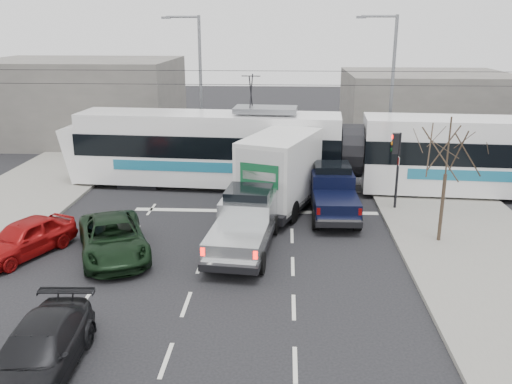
# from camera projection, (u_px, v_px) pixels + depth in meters

# --- Properties ---
(ground) EXTENTS (120.00, 120.00, 0.00)m
(ground) POSITION_uv_depth(u_px,v_px,m) (246.00, 265.00, 19.91)
(ground) COLOR black
(ground) RESTS_ON ground
(sidewalk_right) EXTENTS (6.00, 60.00, 0.15)m
(sidewalk_right) POSITION_uv_depth(u_px,v_px,m) (496.00, 269.00, 19.42)
(sidewalk_right) COLOR gray
(sidewalk_right) RESTS_ON ground
(rails) EXTENTS (60.00, 1.60, 0.03)m
(rails) POSITION_uv_depth(u_px,v_px,m) (260.00, 187.00, 29.44)
(rails) COLOR #33302D
(rails) RESTS_ON ground
(building_left) EXTENTS (14.00, 10.00, 6.00)m
(building_left) POSITION_uv_depth(u_px,v_px,m) (82.00, 100.00, 40.73)
(building_left) COLOR slate
(building_left) RESTS_ON ground
(building_right) EXTENTS (12.00, 10.00, 5.00)m
(building_right) POSITION_uv_depth(u_px,v_px,m) (425.00, 106.00, 41.43)
(building_right) COLOR slate
(building_right) RESTS_ON ground
(bare_tree) EXTENTS (2.40, 2.40, 5.00)m
(bare_tree) POSITION_uv_depth(u_px,v_px,m) (448.00, 152.00, 20.77)
(bare_tree) COLOR #47382B
(bare_tree) RESTS_ON ground
(traffic_signal) EXTENTS (0.44, 0.44, 3.60)m
(traffic_signal) POSITION_uv_depth(u_px,v_px,m) (396.00, 154.00, 24.96)
(traffic_signal) COLOR black
(traffic_signal) RESTS_ON ground
(street_lamp_near) EXTENTS (2.38, 0.25, 9.00)m
(street_lamp_near) POSITION_uv_depth(u_px,v_px,m) (389.00, 85.00, 31.36)
(street_lamp_near) COLOR slate
(street_lamp_near) RESTS_ON ground
(street_lamp_far) EXTENTS (2.38, 0.25, 9.00)m
(street_lamp_far) POSITION_uv_depth(u_px,v_px,m) (198.00, 80.00, 33.87)
(street_lamp_far) COLOR slate
(street_lamp_far) RESTS_ON ground
(catenary) EXTENTS (60.00, 0.20, 7.00)m
(catenary) POSITION_uv_depth(u_px,v_px,m) (260.00, 116.00, 28.29)
(catenary) COLOR black
(catenary) RESTS_ON ground
(tram) EXTENTS (29.22, 4.94, 5.94)m
(tram) POSITION_uv_depth(u_px,v_px,m) (351.00, 152.00, 28.22)
(tram) COLOR white
(tram) RESTS_ON ground
(silver_pickup) EXTENTS (2.69, 6.23, 2.20)m
(silver_pickup) POSITION_uv_depth(u_px,v_px,m) (246.00, 221.00, 21.24)
(silver_pickup) COLOR black
(silver_pickup) RESTS_ON ground
(box_truck) EXTENTS (4.86, 7.70, 3.64)m
(box_truck) POSITION_uv_depth(u_px,v_px,m) (285.00, 171.00, 25.73)
(box_truck) COLOR black
(box_truck) RESTS_ON ground
(navy_pickup) EXTENTS (2.15, 5.34, 2.23)m
(navy_pickup) POSITION_uv_depth(u_px,v_px,m) (333.00, 192.00, 24.93)
(navy_pickup) COLOR black
(navy_pickup) RESTS_ON ground
(green_car) EXTENTS (4.13, 5.64, 1.42)m
(green_car) POSITION_uv_depth(u_px,v_px,m) (113.00, 238.00, 20.55)
(green_car) COLOR black
(green_car) RESTS_ON ground
(red_car) EXTENTS (3.24, 4.49, 1.42)m
(red_car) POSITION_uv_depth(u_px,v_px,m) (25.00, 238.00, 20.58)
(red_car) COLOR #9C0E0F
(red_car) RESTS_ON ground
(dark_car) EXTENTS (2.09, 4.71, 1.34)m
(dark_car) POSITION_uv_depth(u_px,v_px,m) (38.00, 352.00, 13.47)
(dark_car) COLOR black
(dark_car) RESTS_ON ground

